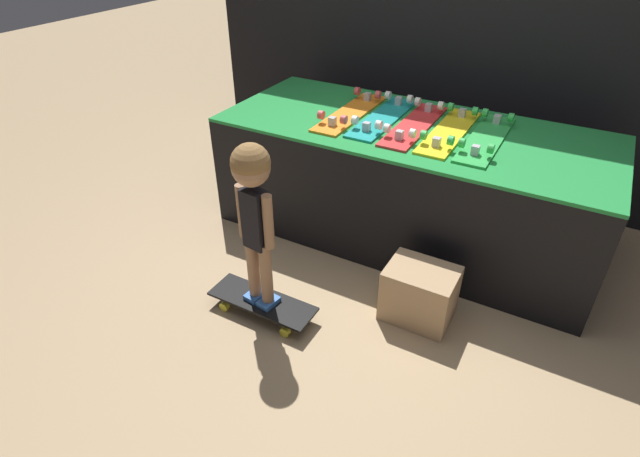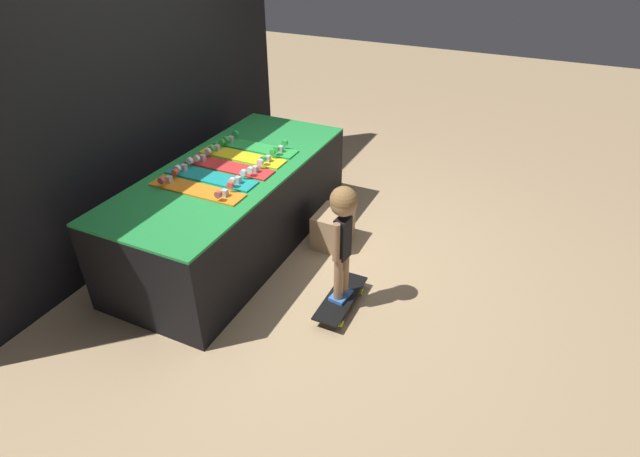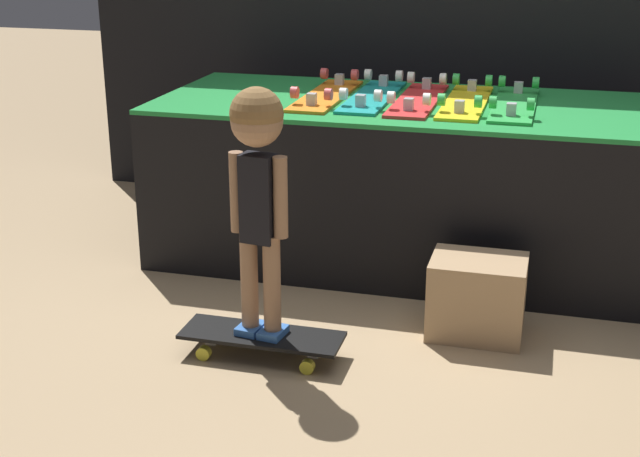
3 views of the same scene
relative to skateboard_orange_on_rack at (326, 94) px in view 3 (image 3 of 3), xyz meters
name	(u,v)px [view 3 (image 3 of 3)]	position (x,y,z in m)	size (l,w,h in m)	color
ground_plane	(385,312)	(0.43, -0.66, -0.76)	(16.00, 16.00, 0.00)	tan
display_rack	(415,181)	(0.43, 0.00, -0.39)	(2.35, 1.00, 0.75)	black
skateboard_orange_on_rack	(326,94)	(0.00, 0.00, 0.00)	(0.18, 0.76, 0.09)	orange
skateboard_teal_on_rack	(373,95)	(0.21, 0.02, 0.00)	(0.18, 0.76, 0.09)	teal
skateboard_red_on_rack	(418,98)	(0.43, 0.00, 0.00)	(0.18, 0.76, 0.09)	red
skateboard_yellow_on_rack	(466,100)	(0.64, 0.01, 0.00)	(0.18, 0.76, 0.09)	yellow
skateboard_green_on_rack	(515,103)	(0.85, 0.01, 0.00)	(0.18, 0.76, 0.09)	green
skateboard_on_floor	(262,338)	(0.06, -1.15, -0.69)	(0.60, 0.20, 0.09)	black
child	(258,166)	(0.06, -1.15, -0.03)	(0.22, 0.19, 0.91)	#3870C6
storage_box	(477,297)	(0.80, -0.76, -0.61)	(0.36, 0.28, 0.31)	tan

